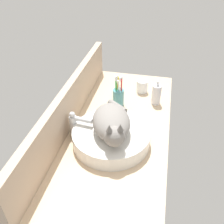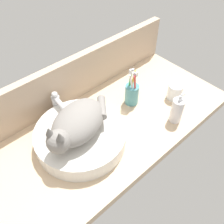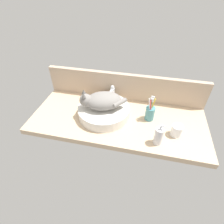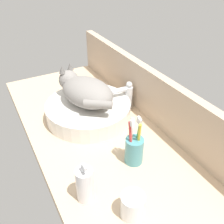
# 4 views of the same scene
# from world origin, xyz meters

# --- Properties ---
(ground_plane) EXTENTS (1.23, 0.53, 0.04)m
(ground_plane) POSITION_xyz_m (0.00, 0.00, -0.02)
(ground_plane) COLOR #D1B28E
(backsplash_panel) EXTENTS (1.23, 0.04, 0.22)m
(backsplash_panel) POSITION_xyz_m (0.00, 0.25, 0.11)
(backsplash_panel) COLOR tan
(backsplash_panel) RESTS_ON ground_plane
(sink_basin) EXTENTS (0.37, 0.37, 0.07)m
(sink_basin) POSITION_xyz_m (-0.11, 0.01, 0.04)
(sink_basin) COLOR silver
(sink_basin) RESTS_ON ground_plane
(cat) EXTENTS (0.32, 0.24, 0.14)m
(cat) POSITION_xyz_m (-0.12, 0.00, 0.13)
(cat) COLOR gray
(cat) RESTS_ON sink_basin
(faucet) EXTENTS (0.04, 0.12, 0.14)m
(faucet) POSITION_xyz_m (-0.09, 0.19, 0.07)
(faucet) COLOR silver
(faucet) RESTS_ON ground_plane
(soap_dispenser) EXTENTS (0.05, 0.05, 0.15)m
(soap_dispenser) POSITION_xyz_m (0.28, -0.18, 0.06)
(soap_dispenser) COLOR silver
(soap_dispenser) RESTS_ON ground_plane
(toothbrush_cup) EXTENTS (0.06, 0.06, 0.19)m
(toothbrush_cup) POSITION_xyz_m (0.22, 0.03, 0.06)
(toothbrush_cup) COLOR teal
(toothbrush_cup) RESTS_ON ground_plane
(water_glass) EXTENTS (0.07, 0.07, 0.08)m
(water_glass) POSITION_xyz_m (0.39, -0.08, 0.03)
(water_glass) COLOR white
(water_glass) RESTS_ON ground_plane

